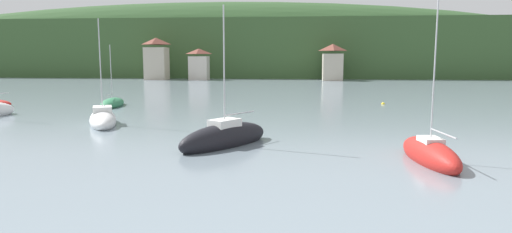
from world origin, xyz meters
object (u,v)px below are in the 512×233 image
shore_building_central (332,63)px  sailboat_mid_6 (103,119)px  sailboat_far_3 (112,104)px  mooring_buoy_near (383,104)px  sailboat_mid_9 (430,154)px  sailboat_mid_8 (225,138)px  shore_building_westcentral (199,65)px  shore_building_west (157,59)px

shore_building_central → sailboat_mid_6: bearing=-108.8°
sailboat_far_3 → mooring_buoy_near: (29.93, 5.20, -0.30)m
sailboat_mid_6 → sailboat_mid_9: size_ratio=0.98×
shore_building_central → sailboat_mid_8: sailboat_mid_8 is taller
shore_building_westcentral → mooring_buoy_near: 59.77m
shore_building_central → sailboat_mid_9: size_ratio=0.92×
mooring_buoy_near → sailboat_mid_6: bearing=-145.0°
sailboat_mid_6 → sailboat_mid_8: bearing=31.9°
shore_building_central → sailboat_mid_9: sailboat_mid_9 is taller
shore_building_west → sailboat_mid_8: (28.77, -75.43, -4.26)m
sailboat_far_3 → sailboat_mid_6: bearing=-167.8°
sailboat_far_3 → sailboat_mid_8: bearing=-149.8°
shore_building_westcentral → mooring_buoy_near: bearing=-56.8°
sailboat_mid_9 → shore_building_westcentral: bearing=14.4°
shore_building_central → sailboat_mid_6: size_ratio=0.94×
shore_building_westcentral → shore_building_central: shore_building_central is taller
sailboat_mid_6 → mooring_buoy_near: bearing=100.4°
sailboat_far_3 → sailboat_mid_9: sailboat_mid_9 is taller
shore_building_westcentral → sailboat_mid_6: 68.12m
shore_building_west → sailboat_far_3: (13.03, -55.57, -4.45)m
shore_building_westcentral → sailboat_far_3: shore_building_westcentral is taller
shore_building_central → sailboat_far_3: (-28.01, -55.92, -3.70)m
shore_building_westcentral → sailboat_mid_8: (18.51, -74.97, -3.03)m
shore_building_central → sailboat_mid_8: bearing=-99.2°
mooring_buoy_near → shore_building_westcentral: bearing=123.2°
shore_building_westcentral → shore_building_west: bearing=177.4°
sailboat_far_3 → sailboat_mid_9: (27.01, -22.97, 0.10)m
shore_building_west → sailboat_far_3: bearing=-76.8°
sailboat_mid_8 → mooring_buoy_near: size_ratio=21.76×
shore_building_west → sailboat_mid_9: bearing=-63.0°
shore_building_westcentral → sailboat_mid_8: bearing=-76.1°
sailboat_far_3 → sailboat_mid_8: 25.34m
sailboat_mid_8 → mooring_buoy_near: (14.19, 25.07, -0.49)m
sailboat_mid_8 → mooring_buoy_near: bearing=-175.2°
sailboat_mid_8 → mooring_buoy_near: sailboat_mid_8 is taller
sailboat_mid_6 → mooring_buoy_near: (25.29, 17.74, -0.43)m
shore_building_westcentral → sailboat_mid_6: size_ratio=0.82×
shore_building_westcentral → shore_building_central: (30.78, 0.81, 0.49)m
sailboat_far_3 → sailboat_mid_6: size_ratio=0.80×
shore_building_central → sailboat_mid_9: bearing=-90.7°
shore_building_west → sailboat_mid_8: bearing=-69.1°
sailboat_mid_6 → sailboat_mid_8: 13.30m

